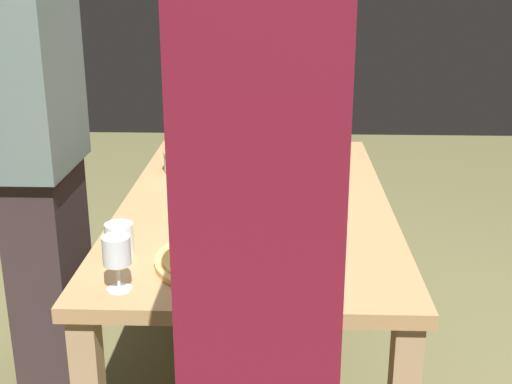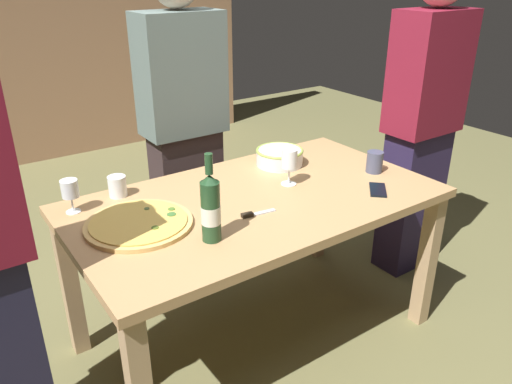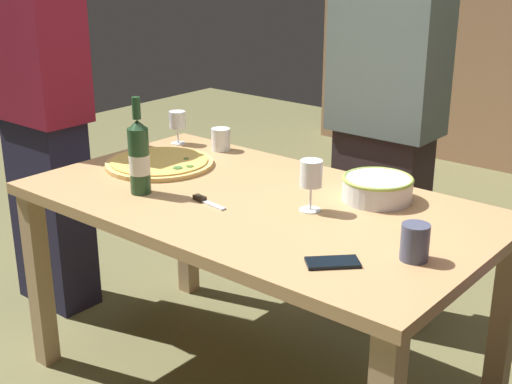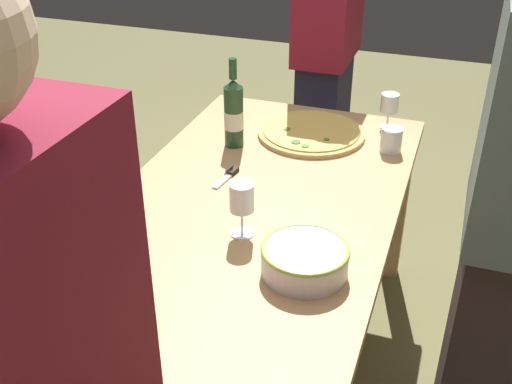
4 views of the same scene
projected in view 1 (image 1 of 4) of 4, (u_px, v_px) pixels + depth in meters
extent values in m
cube|color=tan|center=(256.00, 204.00, 2.34)|extent=(1.60, 0.90, 0.04)
cube|color=tan|center=(347.00, 227.00, 3.15)|extent=(0.07, 0.07, 0.71)
cube|color=tan|center=(178.00, 225.00, 3.18)|extent=(0.07, 0.07, 0.71)
cylinder|color=tan|center=(232.00, 259.00, 1.83)|extent=(0.42, 0.42, 0.02)
cylinder|color=#E0B451|center=(232.00, 256.00, 1.83)|extent=(0.38, 0.38, 0.01)
cylinder|color=#4B702A|center=(230.00, 233.00, 1.97)|extent=(0.03, 0.03, 0.00)
cylinder|color=#516434|center=(206.00, 244.00, 1.90)|extent=(0.02, 0.02, 0.00)
cylinder|color=#3C6C31|center=(244.00, 236.00, 1.95)|extent=(0.04, 0.04, 0.00)
cylinder|color=#536822|center=(266.00, 250.00, 1.85)|extent=(0.03, 0.03, 0.00)
cylinder|color=silver|center=(194.00, 161.00, 2.63)|extent=(0.23, 0.23, 0.08)
torus|color=#97B94C|center=(194.00, 152.00, 2.62)|extent=(0.24, 0.24, 0.01)
cylinder|color=#214325|center=(324.00, 201.00, 1.96)|extent=(0.07, 0.07, 0.23)
cone|color=#214325|center=(325.00, 159.00, 1.92)|extent=(0.07, 0.07, 0.03)
cylinder|color=#214325|center=(326.00, 139.00, 1.90)|extent=(0.03, 0.03, 0.07)
cylinder|color=silver|center=(323.00, 205.00, 1.96)|extent=(0.07, 0.07, 0.07)
cylinder|color=white|center=(119.00, 289.00, 1.68)|extent=(0.06, 0.06, 0.00)
cylinder|color=white|center=(118.00, 276.00, 1.67)|extent=(0.01, 0.01, 0.07)
cylinder|color=white|center=(117.00, 250.00, 1.65)|extent=(0.07, 0.07, 0.07)
cylinder|color=white|center=(250.00, 180.00, 2.53)|extent=(0.07, 0.07, 0.00)
cylinder|color=white|center=(250.00, 169.00, 2.51)|extent=(0.01, 0.01, 0.08)
cylinder|color=white|center=(250.00, 148.00, 2.49)|extent=(0.07, 0.07, 0.09)
cylinder|color=maroon|center=(250.00, 155.00, 2.50)|extent=(0.06, 0.06, 0.03)
cylinder|color=#444961|center=(283.00, 139.00, 2.92)|extent=(0.08, 0.08, 0.10)
cylinder|color=white|center=(120.00, 240.00, 1.87)|extent=(0.08, 0.08, 0.09)
cube|color=black|center=(324.00, 159.00, 2.78)|extent=(0.15, 0.15, 0.01)
cube|color=silver|center=(298.00, 205.00, 2.26)|extent=(0.11, 0.03, 0.01)
cube|color=black|center=(295.00, 211.00, 2.20)|extent=(0.05, 0.03, 0.02)
cube|color=maroon|center=(262.00, 181.00, 1.11)|extent=(0.42, 0.24, 0.64)
cube|color=#332627|center=(52.00, 276.00, 2.51)|extent=(0.37, 0.20, 0.84)
cube|color=slate|center=(31.00, 77.00, 2.28)|extent=(0.44, 0.24, 0.63)
cube|color=#281E3F|center=(260.00, 187.00, 3.50)|extent=(0.35, 0.20, 0.84)
cube|color=maroon|center=(261.00, 41.00, 3.27)|extent=(0.41, 0.24, 0.63)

